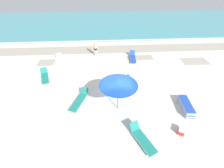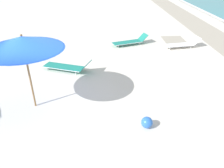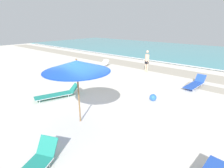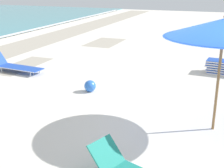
% 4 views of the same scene
% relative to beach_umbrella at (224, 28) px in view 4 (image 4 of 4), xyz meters
% --- Properties ---
extents(ground_plane, '(60.00, 60.00, 0.16)m').
position_rel_beach_umbrella_xyz_m(ground_plane, '(-0.22, 0.65, -2.37)').
color(ground_plane, silver).
extents(beach_umbrella, '(2.49, 2.49, 2.56)m').
position_rel_beach_umbrella_xyz_m(beach_umbrella, '(0.00, 0.00, 0.00)').
color(beach_umbrella, olive).
rests_on(beach_umbrella, ground_plane).
extents(sun_lounger_under_umbrella, '(0.79, 2.16, 0.62)m').
position_rel_beach_umbrella_xyz_m(sun_lounger_under_umbrella, '(2.32, 7.21, -2.07)').
color(sun_lounger_under_umbrella, blue).
rests_on(sun_lounger_under_umbrella, ground_plane).
extents(beach_ball, '(0.36, 0.36, 0.36)m').
position_rel_beach_umbrella_xyz_m(beach_ball, '(1.30, 3.69, -2.11)').
color(beach_ball, blue).
rests_on(beach_ball, ground_plane).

